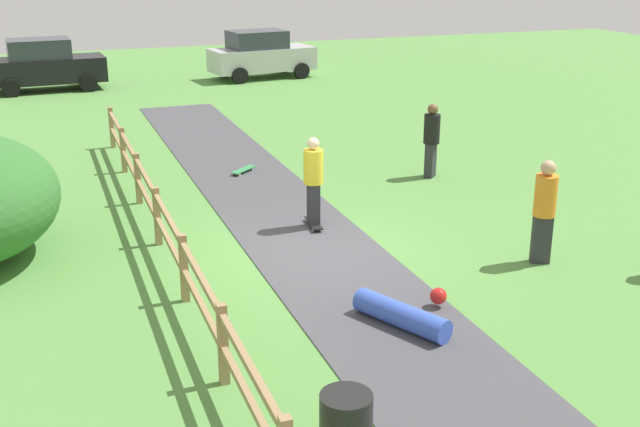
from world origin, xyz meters
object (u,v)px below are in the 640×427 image
object	(u,v)px
skater_riding	(313,178)
bystander_black	(432,137)
bystander_orange	(545,207)
skater_fallen	(404,313)
parked_car_black	(45,65)
parked_car_silver	(261,54)
skateboard_loose	(243,170)

from	to	relation	value
skater_riding	bystander_black	distance (m)	4.46
skater_riding	bystander_orange	size ratio (longest dim) A/B	0.97
skater_fallen	bystander_orange	xyz separation A→B (m)	(3.28, 1.37, 0.82)
skater_fallen	parked_car_black	distance (m)	22.33
skater_fallen	parked_car_silver	xyz separation A→B (m)	(4.16, 21.91, 0.76)
bystander_orange	bystander_black	bearing A→B (deg)	82.89
bystander_black	skater_fallen	bearing A→B (deg)	-120.38
skateboard_loose	skater_riding	bearing A→B (deg)	-85.74
skater_riding	skater_fallen	size ratio (longest dim) A/B	1.14
skater_riding	skateboard_loose	distance (m)	4.28
skater_riding	bystander_black	bearing A→B (deg)	31.92
skater_fallen	skateboard_loose	distance (m)	8.55
parked_car_black	skater_riding	bearing A→B (deg)	-76.01
skateboard_loose	parked_car_silver	world-z (taller)	parked_car_silver
skater_fallen	bystander_orange	world-z (taller)	bystander_orange
skateboard_loose	parked_car_silver	distance (m)	14.06
skater_riding	bystander_black	xyz separation A→B (m)	(3.78, 2.36, -0.05)
skater_riding	bystander_orange	xyz separation A→B (m)	(3.11, -3.02, 0.00)
skateboard_loose	bystander_black	bearing A→B (deg)	-23.84
skateboard_loose	parked_car_black	distance (m)	13.99
skateboard_loose	bystander_black	world-z (taller)	bystander_black
skater_riding	bystander_orange	distance (m)	4.34
skater_riding	skater_fallen	distance (m)	4.47
parked_car_silver	skateboard_loose	bearing A→B (deg)	-107.84
skateboard_loose	bystander_orange	world-z (taller)	bystander_orange
bystander_orange	skateboard_loose	bearing A→B (deg)	115.48
parked_car_silver	parked_car_black	bearing A→B (deg)	179.97
bystander_black	skater_riding	bearing A→B (deg)	-148.08
bystander_orange	skater_fallen	bearing A→B (deg)	-157.36
skater_fallen	skateboard_loose	world-z (taller)	skater_fallen
skater_fallen	bystander_black	xyz separation A→B (m)	(3.95, 6.74, 0.77)
bystander_orange	parked_car_black	size ratio (longest dim) A/B	0.43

